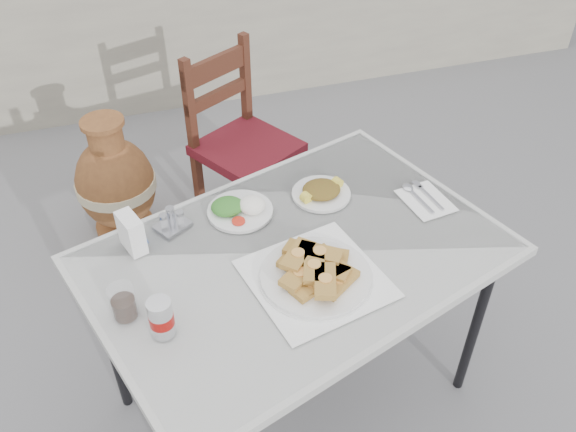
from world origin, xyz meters
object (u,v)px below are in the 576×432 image
object	(u,v)px
cola_glass	(124,304)
napkin_holder	(131,233)
soda_can	(161,318)
terracotta_urn	(116,184)
salad_chopped_plate	(321,191)
condiment_caddy	(172,222)
pide_plate	(316,271)
cafe_table	(296,263)
salad_rice_plate	(239,208)
chair	(241,143)

from	to	relation	value
cola_glass	napkin_holder	xyz separation A→B (m)	(0.05, 0.27, 0.02)
soda_can	terracotta_urn	world-z (taller)	soda_can
salad_chopped_plate	condiment_caddy	world-z (taller)	condiment_caddy
napkin_holder	condiment_caddy	size ratio (longest dim) A/B	0.92
cola_glass	napkin_holder	world-z (taller)	napkin_holder
pide_plate	cafe_table	bearing A→B (deg)	97.22
salad_rice_plate	terracotta_urn	distance (m)	1.10
salad_rice_plate	terracotta_urn	world-z (taller)	salad_rice_plate
pide_plate	napkin_holder	distance (m)	0.57
cafe_table	cola_glass	world-z (taller)	cola_glass
terracotta_urn	chair	bearing A→B (deg)	-7.88
soda_can	cola_glass	xyz separation A→B (m)	(-0.09, 0.09, -0.01)
cola_glass	chair	size ratio (longest dim) A/B	0.11
pide_plate	salad_chopped_plate	distance (m)	0.40
cola_glass	condiment_caddy	world-z (taller)	cola_glass
cafe_table	salad_rice_plate	xyz separation A→B (m)	(-0.12, 0.23, 0.07)
condiment_caddy	terracotta_urn	xyz separation A→B (m)	(-0.17, 0.92, -0.48)
pide_plate	cola_glass	xyz separation A→B (m)	(-0.54, 0.03, 0.01)
cafe_table	condiment_caddy	xyz separation A→B (m)	(-0.34, 0.22, 0.08)
soda_can	napkin_holder	xyz separation A→B (m)	(-0.04, 0.36, 0.00)
cafe_table	salad_chopped_plate	world-z (taller)	salad_chopped_plate
salad_rice_plate	salad_chopped_plate	xyz separation A→B (m)	(0.29, 0.01, -0.00)
salad_chopped_plate	napkin_holder	xyz separation A→B (m)	(-0.64, -0.07, 0.04)
pide_plate	salad_chopped_plate	bearing A→B (deg)	67.73
salad_rice_plate	pide_plate	bearing A→B (deg)	-68.93
pide_plate	napkin_holder	size ratio (longest dim) A/B	3.62
soda_can	chair	distance (m)	1.40
condiment_caddy	soda_can	bearing A→B (deg)	-102.45
cafe_table	napkin_holder	world-z (taller)	napkin_holder
pide_plate	napkin_holder	bearing A→B (deg)	148.92
napkin_holder	salad_chopped_plate	bearing A→B (deg)	-12.64
soda_can	condiment_caddy	bearing A→B (deg)	77.55
chair	cafe_table	bearing A→B (deg)	-124.09
salad_chopped_plate	napkin_holder	bearing A→B (deg)	-173.56
salad_chopped_plate	terracotta_urn	xyz separation A→B (m)	(-0.68, 0.90, -0.47)
salad_chopped_plate	chair	distance (m)	0.88
pide_plate	salad_rice_plate	world-z (taller)	pide_plate
soda_can	napkin_holder	world-z (taller)	napkin_holder
salad_chopped_plate	cola_glass	distance (m)	0.77
salad_rice_plate	cola_glass	xyz separation A→B (m)	(-0.40, -0.33, 0.03)
cafe_table	salad_rice_plate	size ratio (longest dim) A/B	6.64
cafe_table	salad_chopped_plate	size ratio (longest dim) A/B	7.17
cafe_table	salad_rice_plate	world-z (taller)	salad_rice_plate
salad_chopped_plate	terracotta_urn	bearing A→B (deg)	127.10
cafe_table	pide_plate	bearing A→B (deg)	-82.78
cafe_table	chair	world-z (taller)	chair
salad_rice_plate	cola_glass	distance (m)	0.52
salad_rice_plate	chair	xyz separation A→B (m)	(0.20, 0.83, -0.31)
pide_plate	soda_can	distance (m)	0.46
salad_rice_plate	cafe_table	bearing A→B (deg)	-62.09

